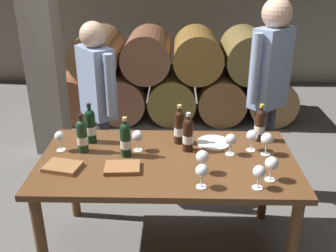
{
  "coord_description": "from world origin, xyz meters",
  "views": [
    {
      "loc": [
        0.05,
        -2.24,
        2.01
      ],
      "look_at": [
        0.0,
        0.2,
        0.91
      ],
      "focal_mm": 41.19,
      "sensor_mm": 36.0,
      "label": 1
    }
  ],
  "objects_px": {
    "wine_glass_1": "(267,140)",
    "leather_ledger": "(63,167)",
    "wine_bottle_3": "(260,125)",
    "wine_bottle_5": "(126,139)",
    "wine_glass_8": "(259,172)",
    "wine_glass_2": "(252,136)",
    "wine_glass_7": "(60,137)",
    "taster_seated_left": "(98,98)",
    "wine_bottle_1": "(82,136)",
    "wine_glass_0": "(202,171)",
    "wine_glass_4": "(272,164)",
    "wine_bottle_4": "(179,127)",
    "serving_plate": "(214,143)",
    "dining_table": "(167,171)",
    "wine_glass_3": "(138,137)",
    "wine_bottle_2": "(188,134)",
    "tasting_notebook": "(122,168)",
    "wine_glass_5": "(202,157)",
    "wine_glass_6": "(231,140)",
    "sommelier_presenting": "(269,84)",
    "wine_bottle_0": "(91,126)"
  },
  "relations": [
    {
      "from": "leather_ledger",
      "to": "taster_seated_left",
      "type": "xyz_separation_m",
      "value": [
        0.07,
        0.86,
        0.15
      ]
    },
    {
      "from": "serving_plate",
      "to": "wine_glass_3",
      "type": "bearing_deg",
      "value": -167.48
    },
    {
      "from": "wine_bottle_0",
      "to": "sommelier_presenting",
      "type": "bearing_deg",
      "value": 20.54
    },
    {
      "from": "wine_bottle_3",
      "to": "wine_glass_0",
      "type": "relative_size",
      "value": 1.86
    },
    {
      "from": "wine_glass_3",
      "to": "taster_seated_left",
      "type": "relative_size",
      "value": 0.1
    },
    {
      "from": "wine_glass_2",
      "to": "wine_glass_5",
      "type": "height_order",
      "value": "same"
    },
    {
      "from": "wine_bottle_1",
      "to": "wine_glass_7",
      "type": "relative_size",
      "value": 1.89
    },
    {
      "from": "wine_glass_8",
      "to": "wine_glass_0",
      "type": "bearing_deg",
      "value": 179.63
    },
    {
      "from": "wine_bottle_4",
      "to": "wine_glass_7",
      "type": "relative_size",
      "value": 2.02
    },
    {
      "from": "wine_glass_4",
      "to": "wine_glass_8",
      "type": "height_order",
      "value": "wine_glass_4"
    },
    {
      "from": "wine_glass_7",
      "to": "taster_seated_left",
      "type": "bearing_deg",
      "value": 76.26
    },
    {
      "from": "wine_glass_8",
      "to": "leather_ledger",
      "type": "relative_size",
      "value": 0.67
    },
    {
      "from": "wine_bottle_0",
      "to": "wine_bottle_2",
      "type": "bearing_deg",
      "value": -9.41
    },
    {
      "from": "wine_bottle_2",
      "to": "wine_bottle_4",
      "type": "distance_m",
      "value": 0.13
    },
    {
      "from": "wine_bottle_2",
      "to": "wine_glass_5",
      "type": "relative_size",
      "value": 1.81
    },
    {
      "from": "wine_glass_1",
      "to": "serving_plate",
      "type": "relative_size",
      "value": 0.66
    },
    {
      "from": "tasting_notebook",
      "to": "dining_table",
      "type": "bearing_deg",
      "value": 23.85
    },
    {
      "from": "wine_bottle_4",
      "to": "serving_plate",
      "type": "bearing_deg",
      "value": -2.41
    },
    {
      "from": "wine_glass_7",
      "to": "serving_plate",
      "type": "xyz_separation_m",
      "value": [
        1.07,
        0.13,
        -0.1
      ]
    },
    {
      "from": "wine_bottle_4",
      "to": "taster_seated_left",
      "type": "relative_size",
      "value": 0.19
    },
    {
      "from": "wine_bottle_3",
      "to": "serving_plate",
      "type": "height_order",
      "value": "wine_bottle_3"
    },
    {
      "from": "dining_table",
      "to": "tasting_notebook",
      "type": "distance_m",
      "value": 0.33
    },
    {
      "from": "serving_plate",
      "to": "taster_seated_left",
      "type": "xyz_separation_m",
      "value": [
        -0.92,
        0.49,
        0.16
      ]
    },
    {
      "from": "wine_bottle_1",
      "to": "wine_glass_3",
      "type": "height_order",
      "value": "wine_bottle_1"
    },
    {
      "from": "leather_ledger",
      "to": "tasting_notebook",
      "type": "bearing_deg",
      "value": 12.5
    },
    {
      "from": "tasting_notebook",
      "to": "wine_glass_0",
      "type": "bearing_deg",
      "value": -24.89
    },
    {
      "from": "wine_glass_3",
      "to": "serving_plate",
      "type": "xyz_separation_m",
      "value": [
        0.53,
        0.12,
        -0.1
      ]
    },
    {
      "from": "wine_glass_8",
      "to": "wine_glass_2",
      "type": "bearing_deg",
      "value": 84.7
    },
    {
      "from": "dining_table",
      "to": "wine_glass_0",
      "type": "bearing_deg",
      "value": -58.37
    },
    {
      "from": "wine_glass_4",
      "to": "wine_glass_7",
      "type": "height_order",
      "value": "wine_glass_4"
    },
    {
      "from": "dining_table",
      "to": "sommelier_presenting",
      "type": "bearing_deg",
      "value": 42.95
    },
    {
      "from": "wine_glass_4",
      "to": "wine_glass_6",
      "type": "relative_size",
      "value": 1.02
    },
    {
      "from": "wine_glass_4",
      "to": "wine_glass_3",
      "type": "bearing_deg",
      "value": 156.38
    },
    {
      "from": "wine_glass_3",
      "to": "tasting_notebook",
      "type": "distance_m",
      "value": 0.29
    },
    {
      "from": "wine_glass_0",
      "to": "wine_glass_6",
      "type": "xyz_separation_m",
      "value": [
        0.22,
        0.41,
        0.0
      ]
    },
    {
      "from": "wine_glass_7",
      "to": "sommelier_presenting",
      "type": "height_order",
      "value": "sommelier_presenting"
    },
    {
      "from": "wine_glass_1",
      "to": "wine_glass_6",
      "type": "height_order",
      "value": "wine_glass_1"
    },
    {
      "from": "wine_glass_1",
      "to": "sommelier_presenting",
      "type": "height_order",
      "value": "sommelier_presenting"
    },
    {
      "from": "wine_bottle_5",
      "to": "leather_ledger",
      "type": "distance_m",
      "value": 0.44
    },
    {
      "from": "wine_glass_1",
      "to": "leather_ledger",
      "type": "distance_m",
      "value": 1.35
    },
    {
      "from": "wine_bottle_3",
      "to": "wine_bottle_5",
      "type": "xyz_separation_m",
      "value": [
        -0.94,
        -0.26,
        -0.0
      ]
    },
    {
      "from": "wine_glass_2",
      "to": "taster_seated_left",
      "type": "distance_m",
      "value": 1.3
    },
    {
      "from": "wine_glass_0",
      "to": "wine_bottle_5",
      "type": "bearing_deg",
      "value": 142.13
    },
    {
      "from": "wine_glass_0",
      "to": "wine_glass_4",
      "type": "distance_m",
      "value": 0.43
    },
    {
      "from": "wine_glass_0",
      "to": "serving_plate",
      "type": "height_order",
      "value": "wine_glass_0"
    },
    {
      "from": "wine_glass_2",
      "to": "wine_glass_7",
      "type": "bearing_deg",
      "value": -178.7
    },
    {
      "from": "wine_bottle_1",
      "to": "taster_seated_left",
      "type": "height_order",
      "value": "taster_seated_left"
    },
    {
      "from": "dining_table",
      "to": "wine_bottle_5",
      "type": "xyz_separation_m",
      "value": [
        -0.28,
        0.04,
        0.21
      ]
    },
    {
      "from": "wine_bottle_2",
      "to": "wine_glass_2",
      "type": "distance_m",
      "value": 0.44
    },
    {
      "from": "wine_bottle_2",
      "to": "sommelier_presenting",
      "type": "height_order",
      "value": "sommelier_presenting"
    }
  ]
}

